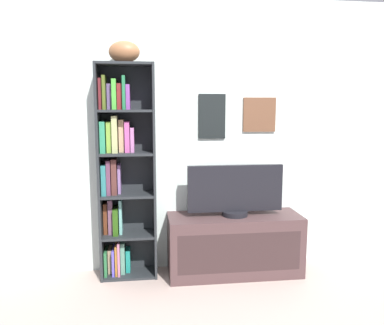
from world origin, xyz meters
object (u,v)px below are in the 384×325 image
football (124,52)px  television (235,191)px  bookshelf (121,171)px  tv_stand (234,244)px

football → television: bearing=-4.7°
football → television: size_ratio=0.31×
bookshelf → football: size_ratio=7.18×
tv_stand → television: (0.00, 0.00, 0.47)m
bookshelf → football: (0.05, -0.03, 0.96)m
bookshelf → football: 0.97m
television → football: bearing=175.3°
bookshelf → tv_stand: 1.16m
bookshelf → television: bearing=-6.2°
tv_stand → television: bearing=90.0°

